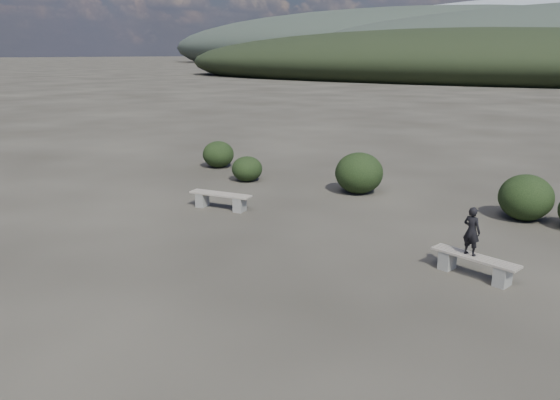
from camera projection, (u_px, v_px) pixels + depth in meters
The scene contains 8 objects.
ground at pixel (170, 291), 10.72m from camera, with size 1200.00×1200.00×0.00m, color #292620.
bench_left at pixel (221, 199), 16.26m from camera, with size 1.98×0.71×0.48m.
bench_right at pixel (474, 264), 11.30m from camera, with size 1.88×0.78×0.46m.
seated_person at pixel (472, 231), 11.21m from camera, with size 0.37×0.25×1.03m, color black.
shrub_a at pixel (247, 169), 19.79m from camera, with size 1.11×1.11×0.91m, color black.
shrub_b at pixel (359, 173), 18.04m from camera, with size 1.59×1.59×1.36m, color black.
shrub_d at pixel (526, 197), 15.13m from camera, with size 1.47×1.47×1.28m, color black.
shrub_f at pixel (218, 154), 22.17m from camera, with size 1.27×1.27×1.07m, color black.
Camera 1 is at (7.34, -6.96, 4.51)m, focal length 35.00 mm.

